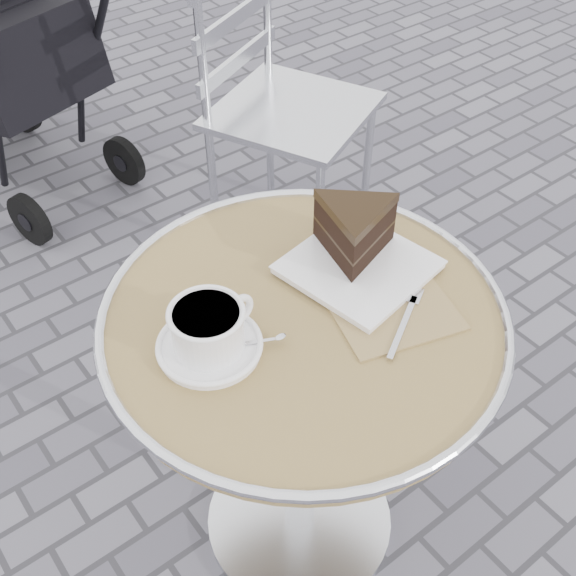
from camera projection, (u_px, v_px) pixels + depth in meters
ground at (299, 522)px, 1.76m from camera, size 80.00×80.00×0.00m
cafe_table at (302, 375)px, 1.36m from camera, size 0.72×0.72×0.74m
cappuccino_set at (209, 332)px, 1.17m from camera, size 0.19×0.17×0.09m
cake_plate_set at (356, 239)px, 1.31m from camera, size 0.28×0.37×0.12m
bistro_chair at (262, 73)px, 2.14m from camera, size 0.58×0.58×0.97m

